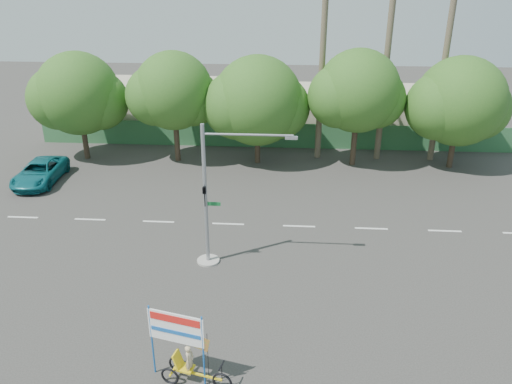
{
  "coord_description": "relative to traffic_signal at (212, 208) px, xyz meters",
  "views": [
    {
      "loc": [
        1.3,
        -16.81,
        13.13
      ],
      "look_at": [
        -0.19,
        4.71,
        3.5
      ],
      "focal_mm": 35.0,
      "sensor_mm": 36.0,
      "label": 1
    }
  ],
  "objects": [
    {
      "name": "ground",
      "position": [
        2.2,
        -3.98,
        -2.92
      ],
      "size": [
        120.0,
        120.0,
        0.0
      ],
      "primitive_type": "plane",
      "color": "#33302D",
      "rests_on": "ground"
    },
    {
      "name": "fence",
      "position": [
        2.2,
        17.52,
        -1.92
      ],
      "size": [
        38.0,
        0.08,
        2.0
      ],
      "primitive_type": "cube",
      "color": "#336B3D",
      "rests_on": "ground"
    },
    {
      "name": "building_left",
      "position": [
        -7.8,
        22.02,
        -0.92
      ],
      "size": [
        12.0,
        8.0,
        4.0
      ],
      "primitive_type": "cube",
      "color": "#BDB496",
      "rests_on": "ground"
    },
    {
      "name": "building_right",
      "position": [
        10.2,
        22.02,
        -1.12
      ],
      "size": [
        14.0,
        8.0,
        3.6
      ],
      "primitive_type": "cube",
      "color": "#BDB496",
      "rests_on": "ground"
    },
    {
      "name": "tree_far_left",
      "position": [
        -11.85,
        14.02,
        1.84
      ],
      "size": [
        7.14,
        6.0,
        7.96
      ],
      "color": "#473828",
      "rests_on": "ground"
    },
    {
      "name": "tree_left",
      "position": [
        -4.85,
        14.02,
        2.14
      ],
      "size": [
        6.66,
        5.6,
        8.07
      ],
      "color": "#473828",
      "rests_on": "ground"
    },
    {
      "name": "tree_center",
      "position": [
        1.14,
        14.02,
        1.55
      ],
      "size": [
        7.62,
        6.4,
        7.85
      ],
      "color": "#473828",
      "rests_on": "ground"
    },
    {
      "name": "tree_right",
      "position": [
        8.15,
        14.02,
        2.32
      ],
      "size": [
        6.9,
        5.8,
        8.36
      ],
      "color": "#473828",
      "rests_on": "ground"
    },
    {
      "name": "tree_far_right",
      "position": [
        15.15,
        14.02,
        1.73
      ],
      "size": [
        7.38,
        6.2,
        7.94
      ],
      "color": "#473828",
      "rests_on": "ground"
    },
    {
      "name": "palm_tall",
      "position": [
        10.2,
        15.52,
        7.55
      ],
      "size": [
        3.73,
        3.79,
        17.45
      ],
      "color": "#70604C",
      "rests_on": "ground"
    },
    {
      "name": "palm_mid",
      "position": [
        14.2,
        15.52,
        6.48
      ],
      "size": [
        3.73,
        3.79,
        15.45
      ],
      "color": "#70604C",
      "rests_on": "ground"
    },
    {
      "name": "palm_short",
      "position": [
        5.7,
        15.52,
        5.94
      ],
      "size": [
        3.73,
        3.79,
        14.45
      ],
      "color": "#70604C",
      "rests_on": "ground"
    },
    {
      "name": "traffic_signal",
      "position": [
        0.0,
        0.0,
        0.0
      ],
      "size": [
        4.72,
        1.1,
        7.0
      ],
      "color": "gray",
      "rests_on": "ground"
    },
    {
      "name": "trike_billboard",
      "position": [
        0.17,
        -7.74,
        -1.74
      ],
      "size": [
        2.91,
        1.08,
        2.93
      ],
      "rotation": [
        0.0,
        0.0,
        -0.24
      ],
      "color": "black",
      "rests_on": "ground"
    },
    {
      "name": "pickup_truck",
      "position": [
        -13.12,
        9.19,
        -2.19
      ],
      "size": [
        2.69,
        5.35,
        1.45
      ],
      "primitive_type": "imported",
      "rotation": [
        0.0,
        0.0,
        0.05
      ],
      "color": "#0F626B",
      "rests_on": "ground"
    }
  ]
}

